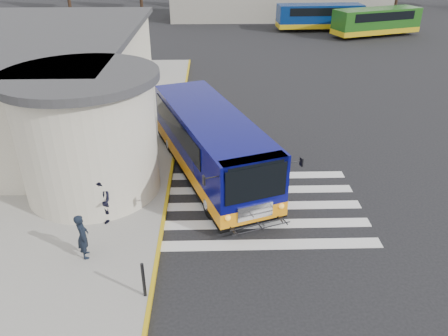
{
  "coord_description": "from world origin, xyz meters",
  "views": [
    {
      "loc": [
        -2.19,
        -14.97,
        9.32
      ],
      "look_at": [
        -1.8,
        -0.5,
        1.53
      ],
      "focal_mm": 35.0,
      "sensor_mm": 36.0,
      "label": 1
    }
  ],
  "objects_px": {
    "pedestrian_a": "(83,236)",
    "transit_bus": "(211,146)",
    "pedestrian_b": "(101,201)",
    "bollard": "(144,280)",
    "far_bus_b": "(376,21)",
    "far_bus_a": "(319,16)"
  },
  "relations": [
    {
      "from": "pedestrian_a",
      "to": "far_bus_a",
      "type": "relative_size",
      "value": 0.17
    },
    {
      "from": "transit_bus",
      "to": "far_bus_b",
      "type": "distance_m",
      "value": 33.34
    },
    {
      "from": "pedestrian_a",
      "to": "bollard",
      "type": "xyz_separation_m",
      "value": [
        2.14,
        -1.81,
        -0.2
      ]
    },
    {
      "from": "transit_bus",
      "to": "pedestrian_a",
      "type": "xyz_separation_m",
      "value": [
        -4.05,
        -5.62,
        -0.4
      ]
    },
    {
      "from": "far_bus_a",
      "to": "bollard",
      "type": "bearing_deg",
      "value": 158.22
    },
    {
      "from": "far_bus_b",
      "to": "bollard",
      "type": "bearing_deg",
      "value": 133.65
    },
    {
      "from": "pedestrian_a",
      "to": "far_bus_a",
      "type": "distance_m",
      "value": 40.79
    },
    {
      "from": "pedestrian_b",
      "to": "far_bus_a",
      "type": "relative_size",
      "value": 0.19
    },
    {
      "from": "transit_bus",
      "to": "pedestrian_b",
      "type": "height_order",
      "value": "transit_bus"
    },
    {
      "from": "pedestrian_b",
      "to": "bollard",
      "type": "relative_size",
      "value": 1.48
    },
    {
      "from": "pedestrian_a",
      "to": "bollard",
      "type": "distance_m",
      "value": 2.81
    },
    {
      "from": "bollard",
      "to": "far_bus_b",
      "type": "bearing_deg",
      "value": 62.66
    },
    {
      "from": "pedestrian_b",
      "to": "far_bus_b",
      "type": "relative_size",
      "value": 0.18
    },
    {
      "from": "far_bus_a",
      "to": "far_bus_b",
      "type": "distance_m",
      "value": 6.04
    },
    {
      "from": "transit_bus",
      "to": "pedestrian_a",
      "type": "height_order",
      "value": "transit_bus"
    },
    {
      "from": "pedestrian_b",
      "to": "far_bus_b",
      "type": "xyz_separation_m",
      "value": [
        20.7,
        32.47,
        0.52
      ]
    },
    {
      "from": "bollard",
      "to": "far_bus_b",
      "type": "relative_size",
      "value": 0.12
    },
    {
      "from": "pedestrian_a",
      "to": "transit_bus",
      "type": "bearing_deg",
      "value": -52.43
    },
    {
      "from": "far_bus_a",
      "to": "far_bus_b",
      "type": "height_order",
      "value": "far_bus_b"
    },
    {
      "from": "pedestrian_b",
      "to": "bollard",
      "type": "height_order",
      "value": "pedestrian_b"
    },
    {
      "from": "transit_bus",
      "to": "far_bus_b",
      "type": "xyz_separation_m",
      "value": [
        16.81,
        28.79,
        0.2
      ]
    },
    {
      "from": "bollard",
      "to": "far_bus_a",
      "type": "xyz_separation_m",
      "value": [
        13.62,
        39.44,
        0.79
      ]
    }
  ]
}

